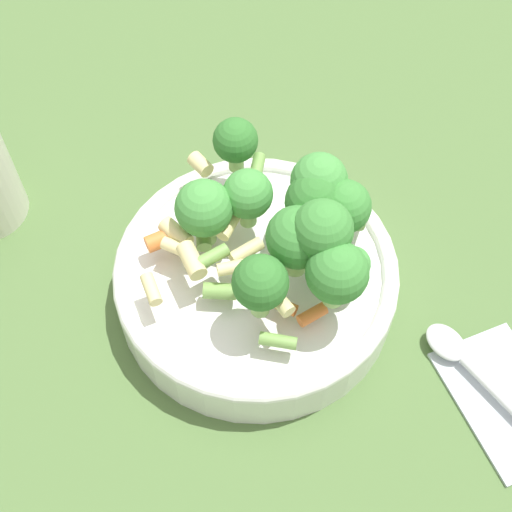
# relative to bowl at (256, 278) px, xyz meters

# --- Properties ---
(ground_plane) EXTENTS (3.00, 3.00, 0.00)m
(ground_plane) POSITION_rel_bowl_xyz_m (0.00, 0.00, -0.03)
(ground_plane) COLOR #4C6B38
(bowl) EXTENTS (0.23, 0.23, 0.05)m
(bowl) POSITION_rel_bowl_xyz_m (0.00, 0.00, 0.00)
(bowl) COLOR white
(bowl) RESTS_ON ground_plane
(pasta_salad) EXTENTS (0.18, 0.19, 0.09)m
(pasta_salad) POSITION_rel_bowl_xyz_m (-0.02, 0.01, 0.07)
(pasta_salad) COLOR #8CB766
(pasta_salad) RESTS_ON bowl
(napkin) EXTENTS (0.12, 0.13, 0.01)m
(napkin) POSITION_rel_bowl_xyz_m (-0.06, 0.21, -0.02)
(napkin) COLOR #B2BCC6
(napkin) RESTS_ON ground_plane
(spoon) EXTENTS (0.06, 0.20, 0.01)m
(spoon) POSITION_rel_bowl_xyz_m (-0.05, 0.19, -0.01)
(spoon) COLOR silver
(spoon) RESTS_ON napkin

